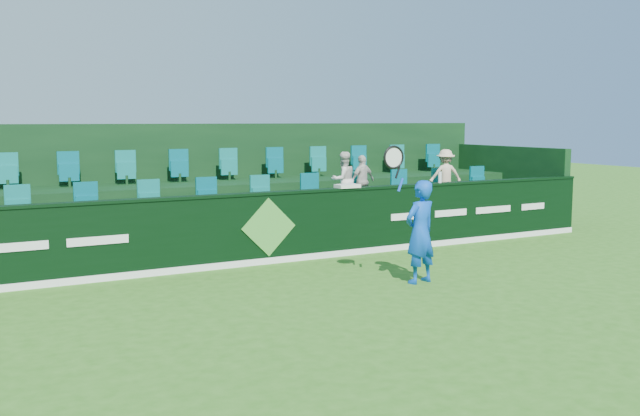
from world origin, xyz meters
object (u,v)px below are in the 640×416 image
spectator_middle (362,181)px  spectator_left (343,180)px  tennis_player (420,231)px  towel (347,186)px  spectator_right (445,175)px  drinks_bottle (440,177)px

spectator_middle → spectator_left: bearing=-13.4°
tennis_player → spectator_left: tennis_player is taller
towel → spectator_right: bearing=18.5°
spectator_left → spectator_right: (2.77, 0.00, -0.00)m
tennis_player → spectator_middle: 4.06m
tennis_player → drinks_bottle: size_ratio=9.80×
spectator_middle → drinks_bottle: spectator_middle is taller
spectator_right → towel: spectator_right is taller
spectator_middle → tennis_player: bearing=58.2°
spectator_middle → drinks_bottle: bearing=124.6°
spectator_right → drinks_bottle: (-1.04, -1.12, 0.07)m
spectator_middle → drinks_bottle: (1.25, -1.12, 0.11)m
drinks_bottle → spectator_right: bearing=47.1°
spectator_left → tennis_player: bearing=76.4°
spectator_middle → spectator_right: size_ratio=0.94×
drinks_bottle → spectator_middle: bearing=138.1°
tennis_player → spectator_middle: (1.27, 3.83, 0.49)m
spectator_middle → towel: 1.54m
spectator_right → drinks_bottle: spectator_right is taller
tennis_player → spectator_left: (0.79, 3.83, 0.53)m
tennis_player → spectator_right: (3.56, 3.83, 0.53)m
tennis_player → drinks_bottle: 3.75m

